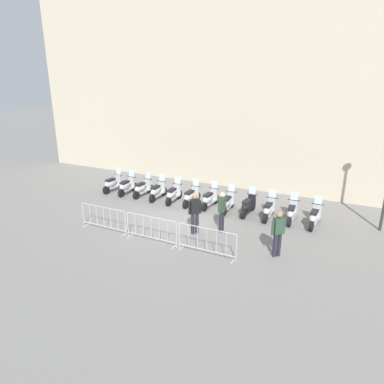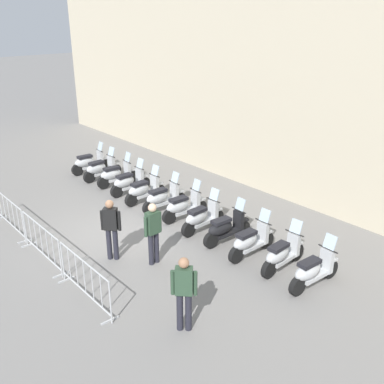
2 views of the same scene
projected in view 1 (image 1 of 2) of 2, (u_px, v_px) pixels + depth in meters
ground_plane at (178, 222)px, 15.42m from camera, size 120.00×120.00×0.00m
building_facade at (239, 75)px, 19.67m from camera, size 28.09×3.91×12.71m
motorcycle_0 at (113, 184)px, 19.55m from camera, size 0.58×1.72×1.24m
motorcycle_1 at (127, 186)px, 19.08m from camera, size 0.56×1.72×1.24m
motorcycle_2 at (142, 188)px, 18.73m from camera, size 0.58×1.73×1.24m
motorcycle_3 at (157, 191)px, 18.23m from camera, size 0.56×1.72×1.24m
motorcycle_4 at (173, 194)px, 17.77m from camera, size 0.56×1.72×1.24m
motorcycle_5 at (191, 197)px, 17.40m from camera, size 0.56×1.73×1.24m
motorcycle_6 at (210, 199)px, 17.04m from camera, size 0.58×1.73×1.24m
motorcycle_7 at (228, 203)px, 16.51m from camera, size 0.56×1.72×1.24m
motorcycle_8 at (248, 206)px, 16.12m from camera, size 0.57×1.73×1.24m
motorcycle_9 at (269, 210)px, 15.65m from camera, size 0.56×1.72×1.24m
motorcycle_10 at (291, 213)px, 15.30m from camera, size 0.56×1.72×1.24m
motorcycle_11 at (314, 217)px, 14.82m from camera, size 0.58×1.72×1.24m
barrier_segment_0 at (104, 219)px, 14.43m from camera, size 2.30×0.55×1.07m
barrier_segment_1 at (151, 229)px, 13.41m from camera, size 2.30×0.55×1.07m
barrier_segment_2 at (207, 242)px, 12.39m from camera, size 2.30×0.55×1.07m
officer_near_row_end at (278, 231)px, 12.16m from camera, size 0.43×0.41×1.73m
officer_mid_plaza at (195, 211)px, 14.00m from camera, size 0.44×0.40×1.73m
officer_by_barriers at (222, 209)px, 14.22m from camera, size 0.23×0.55×1.73m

